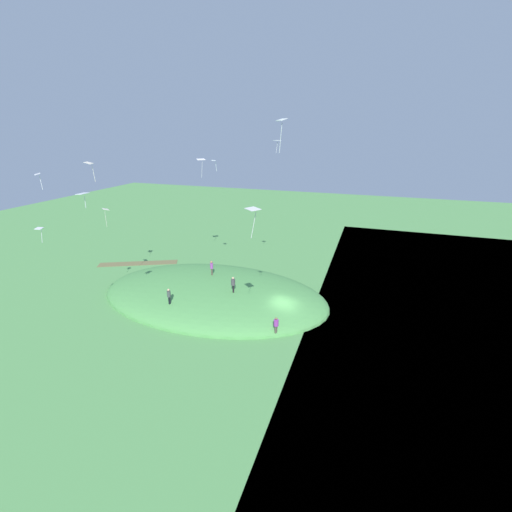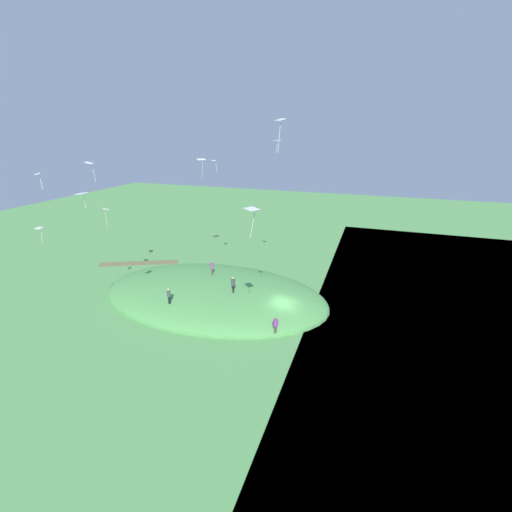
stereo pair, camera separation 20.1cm
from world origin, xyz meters
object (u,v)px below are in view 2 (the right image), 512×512
at_px(person_watching_kites, 212,266).
at_px(person_with_child, 169,294).
at_px(kite_1, 280,124).
at_px(person_walking_path, 276,324).
at_px(kite_0, 90,164).
at_px(kite_5, 252,210).
at_px(person_on_hilltop, 233,283).
at_px(kite_2, 39,229).
at_px(kite_6, 106,210).
at_px(kite_3, 82,194).
at_px(kite_4, 201,160).
at_px(kite_7, 214,161).
at_px(kite_9, 277,141).
at_px(kite_8, 38,175).

height_order(person_watching_kites, person_with_child, person_watching_kites).
bearing_deg(kite_1, person_walking_path, -74.72).
bearing_deg(person_watching_kites, kite_0, -96.11).
bearing_deg(kite_0, kite_5, 160.27).
xyz_separation_m(person_on_hilltop, kite_2, (12.17, 11.63, 8.00)).
distance_m(person_on_hilltop, kite_6, 16.08).
bearing_deg(kite_0, person_with_child, 177.27).
distance_m(person_with_child, kite_1, 22.81).
relative_size(person_watching_kites, kite_0, 0.93).
xyz_separation_m(kite_3, kite_5, (-13.73, -0.36, -0.37)).
relative_size(person_on_hilltop, kite_4, 0.79).
relative_size(person_walking_path, person_on_hilltop, 0.90).
bearing_deg(person_on_hilltop, person_walking_path, 23.17).
bearing_deg(person_on_hilltop, kite_0, -109.13).
xyz_separation_m(person_watching_kites, kite_6, (9.95, 5.22, 7.24)).
relative_size(person_with_child, kite_7, 1.41).
bearing_deg(kite_3, kite_6, -54.71).
bearing_deg(person_walking_path, kite_1, -147.11).
bearing_deg(kite_0, kite_3, 129.19).
height_order(person_walking_path, kite_2, kite_2).
relative_size(kite_2, kite_3, 1.09).
distance_m(person_watching_kites, kite_2, 18.74).
xyz_separation_m(kite_1, kite_5, (2.06, -0.95, -5.33)).
xyz_separation_m(person_on_hilltop, kite_0, (13.80, 3.48, 12.48)).
xyz_separation_m(kite_2, kite_6, (2.01, -9.83, -0.63)).
height_order(kite_2, kite_4, kite_4).
relative_size(kite_6, kite_7, 1.74).
xyz_separation_m(kite_0, kite_4, (-6.36, -11.74, -0.37)).
distance_m(kite_6, kite_9, 20.12).
distance_m(kite_7, kite_8, 17.23).
xyz_separation_m(kite_6, kite_8, (-1.79, 8.75, 4.85)).
xyz_separation_m(person_on_hilltop, kite_5, (-6.03, 10.59, 10.65)).
distance_m(kite_7, kite_9, 7.38).
distance_m(kite_4, kite_8, 19.45).
xyz_separation_m(kite_0, kite_5, (-19.82, 7.11, -1.83)).
xyz_separation_m(person_walking_path, kite_9, (2.86, -9.46, 16.21)).
bearing_deg(person_walking_path, kite_6, 101.42).
xyz_separation_m(kite_6, kite_7, (-10.36, -6.19, 5.03)).
bearing_deg(kite_9, kite_8, 45.86).
distance_m(kite_0, kite_5, 21.14).
bearing_deg(kite_3, kite_5, -178.48).
bearing_deg(kite_0, person_watching_kites, -144.22).
bearing_deg(person_on_hilltop, person_with_child, -89.05).
height_order(kite_3, kite_9, kite_9).
xyz_separation_m(person_on_hilltop, kite_6, (14.18, 1.80, 7.38)).
relative_size(person_with_child, kite_3, 1.45).
bearing_deg(kite_9, kite_6, 22.73).
relative_size(kite_5, kite_8, 1.58).
bearing_deg(kite_3, person_watching_kites, -103.59).
xyz_separation_m(person_with_child, person_walking_path, (-11.71, 0.13, -1.14)).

